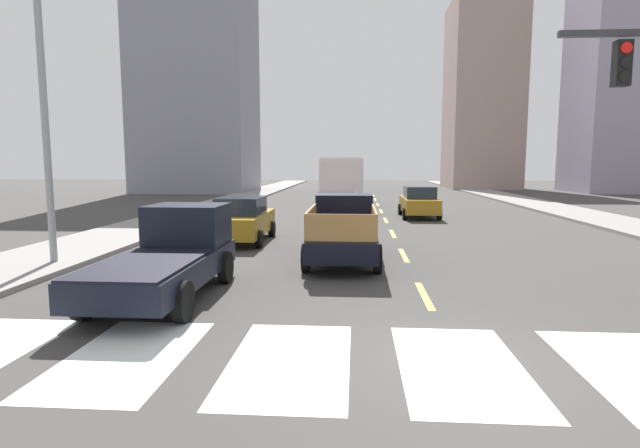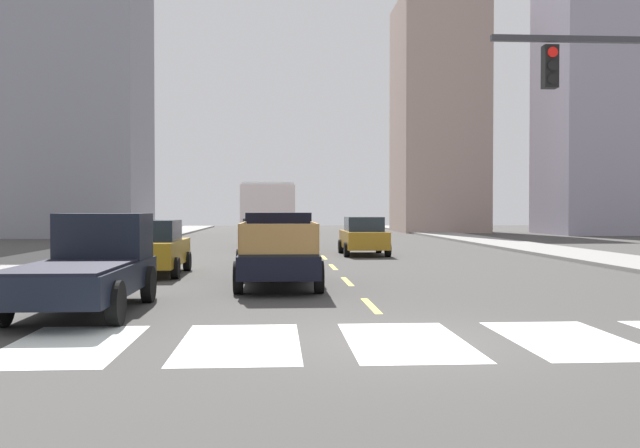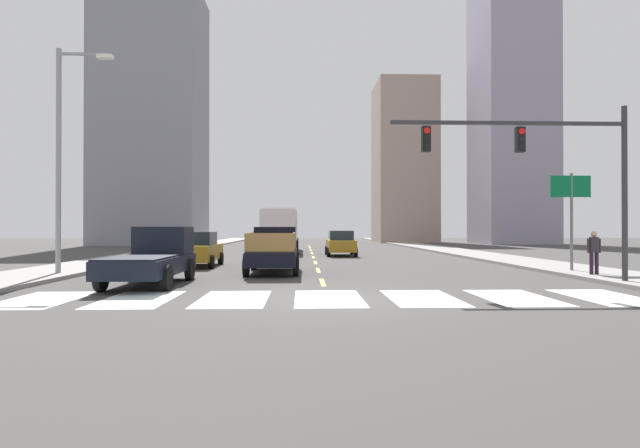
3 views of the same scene
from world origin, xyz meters
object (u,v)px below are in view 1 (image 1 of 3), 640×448
sedan_far (242,219)px  sedan_near_right (337,210)px  sedan_near_left (419,202)px  city_bus (343,178)px  streetlight_left (49,92)px  pickup_stakebed (344,229)px  pickup_dark (171,254)px

sedan_far → sedan_near_right: bearing=50.8°
sedan_far → sedan_near_left: 12.04m
city_bus → streetlight_left: streetlight_left is taller
sedan_near_left → pickup_stakebed: bearing=-105.8°
sedan_near_right → city_bus: bearing=90.1°
city_bus → sedan_near_right: city_bus is taller
sedan_near_right → sedan_far: bearing=-129.7°
pickup_stakebed → sedan_near_right: (-0.47, 7.31, -0.08)m
city_bus → sedan_far: bearing=-104.7°
pickup_dark → sedan_near_left: pickup_dark is taller
sedan_near_right → streetlight_left: streetlight_left is taller
pickup_stakebed → city_bus: size_ratio=0.48×
streetlight_left → pickup_stakebed: bearing=12.1°
pickup_stakebed → sedan_far: 5.05m
pickup_dark → sedan_far: (-0.09, 7.62, -0.06)m
city_bus → pickup_dark: bearing=-100.2°
pickup_stakebed → streetlight_left: size_ratio=0.58×
pickup_stakebed → sedan_near_left: (3.86, 12.33, -0.08)m
sedan_far → pickup_stakebed: bearing=-38.0°
sedan_far → city_bus: bearing=77.6°
sedan_near_left → sedan_near_right: 6.63m
pickup_stakebed → pickup_dark: bearing=-133.1°
sedan_far → sedan_near_left: size_ratio=1.00×
pickup_dark → streetlight_left: streetlight_left is taller
pickup_dark → sedan_near_left: (7.71, 16.79, -0.06)m
pickup_dark → city_bus: bearing=80.4°
pickup_dark → pickup_stakebed: bearing=48.1°
city_bus → streetlight_left: 21.53m
sedan_near_left → sedan_near_right: same height
pickup_dark → sedan_near_left: 18.48m
streetlight_left → sedan_far: bearing=49.0°
pickup_dark → sedan_near_left: bearing=64.3°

